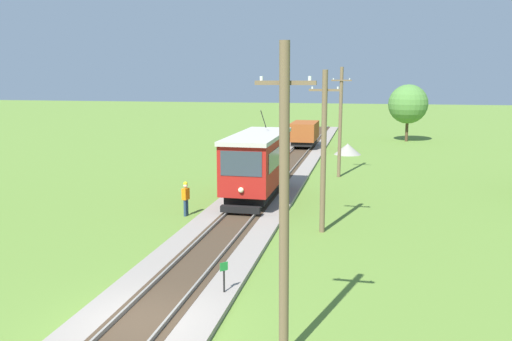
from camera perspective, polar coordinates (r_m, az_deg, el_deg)
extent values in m
plane|color=olive|center=(15.61, -12.41, -16.52)|extent=(260.00, 260.00, 0.00)
cube|color=gray|center=(15.57, -12.43, -16.22)|extent=(4.20, 120.00, 0.18)
cube|color=#423323|center=(15.53, -12.44, -15.91)|extent=(2.04, 120.00, 0.01)
cube|color=gray|center=(15.79, -14.91, -15.29)|extent=(0.07, 120.00, 0.14)
cube|color=gray|center=(15.24, -9.88, -16.08)|extent=(0.07, 120.00, 0.14)
cube|color=maroon|center=(29.46, 0.20, 1.10)|extent=(2.50, 8.00, 2.60)
cube|color=#B2ADA3|center=(29.27, 0.20, 3.83)|extent=(2.60, 8.32, 0.22)
cube|color=black|center=(29.75, 0.20, -1.90)|extent=(2.10, 7.04, 0.44)
cube|color=#2D3842|center=(25.52, -1.66, 0.75)|extent=(2.10, 0.03, 1.25)
cube|color=#2D3842|center=(29.17, 2.63, 1.73)|extent=(0.02, 6.72, 1.04)
sphere|color=#F4EAB2|center=(25.73, -1.66, -2.16)|extent=(0.28, 0.28, 0.28)
cylinder|color=black|center=(30.76, 0.82, 5.65)|extent=(0.05, 1.67, 1.19)
cube|color=black|center=(25.82, -1.73, -4.29)|extent=(2.00, 0.36, 0.32)
cylinder|color=black|center=(27.62, -0.76, -2.85)|extent=(1.54, 0.80, 0.80)
cylinder|color=black|center=(31.90, 1.03, -1.08)|extent=(1.54, 0.80, 0.80)
cube|color=#93471E|center=(51.33, 5.34, 4.36)|extent=(2.40, 5.20, 1.70)
cube|color=black|center=(51.45, 5.32, 3.17)|extent=(2.02, 4.78, 0.38)
cylinder|color=black|center=(49.91, 5.11, 2.96)|extent=(1.54, 0.76, 0.76)
cylinder|color=black|center=(52.99, 5.53, 3.37)|extent=(1.54, 0.76, 0.76)
cylinder|color=brown|center=(12.26, 3.11, -4.34)|extent=(0.24, 0.55, 7.77)
cube|color=brown|center=(11.87, 3.25, 9.60)|extent=(1.40, 0.10, 0.10)
cylinder|color=silver|center=(11.96, 0.61, 10.10)|extent=(0.08, 0.08, 0.10)
cylinder|color=silver|center=(11.79, 5.93, 10.04)|extent=(0.08, 0.08, 0.10)
cylinder|color=brown|center=(23.15, 7.43, 1.88)|extent=(0.24, 0.44, 7.29)
cube|color=brown|center=(22.92, 7.59, 8.75)|extent=(1.40, 0.10, 0.10)
cylinder|color=silver|center=(22.96, 6.21, 9.03)|extent=(0.08, 0.08, 0.10)
cylinder|color=silver|center=(22.88, 8.99, 8.96)|extent=(0.08, 0.08, 0.10)
cylinder|color=brown|center=(36.88, 9.24, 5.21)|extent=(0.24, 0.56, 7.68)
cube|color=brown|center=(36.75, 9.37, 9.74)|extent=(1.40, 0.10, 0.10)
cylinder|color=silver|center=(36.78, 8.51, 9.92)|extent=(0.08, 0.08, 0.10)
cylinder|color=silver|center=(36.72, 10.25, 9.87)|extent=(0.08, 0.08, 0.10)
cylinder|color=black|center=(16.98, -3.53, -12.35)|extent=(0.06, 0.06, 0.90)
cube|color=#1E7A33|center=(16.76, -3.55, -10.49)|extent=(0.21, 0.21, 0.28)
cone|color=gray|center=(48.16, 10.03, 2.34)|extent=(2.44, 2.44, 1.01)
cylinder|color=navy|center=(26.72, -7.60, -4.03)|extent=(0.15, 0.15, 0.86)
cylinder|color=navy|center=(26.60, -7.80, -4.10)|extent=(0.15, 0.15, 0.86)
cube|color=orange|center=(26.49, -7.73, -2.56)|extent=(0.33, 0.43, 0.58)
sphere|color=beige|center=(26.40, -7.76, -1.65)|extent=(0.22, 0.22, 0.22)
sphere|color=yellow|center=(26.38, -7.76, -1.43)|extent=(0.21, 0.21, 0.21)
cylinder|color=#4C3823|center=(59.55, 16.23, 4.29)|extent=(0.32, 0.32, 2.50)
sphere|color=#4C7F38|center=(59.35, 16.37, 7.02)|extent=(4.26, 4.26, 4.26)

